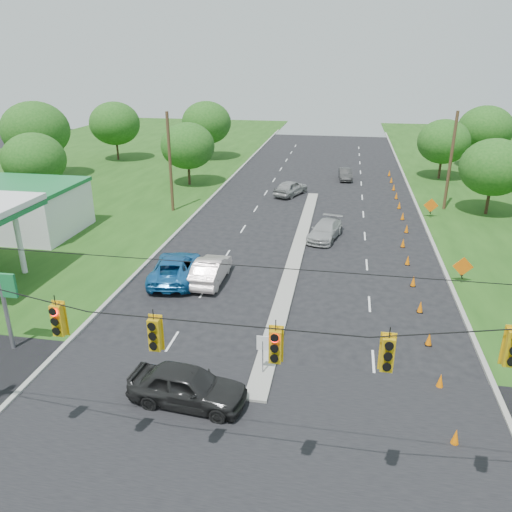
# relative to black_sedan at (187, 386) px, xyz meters

# --- Properties ---
(ground) EXTENTS (160.00, 160.00, 0.00)m
(ground) POSITION_rel_black_sedan_xyz_m (2.74, -3.55, -0.84)
(ground) COLOR black
(ground) RESTS_ON ground
(cross_street) EXTENTS (160.00, 14.00, 0.02)m
(cross_street) POSITION_rel_black_sedan_xyz_m (2.74, -3.55, -0.84)
(cross_street) COLOR black
(cross_street) RESTS_ON ground
(curb_left) EXTENTS (0.25, 110.00, 0.16)m
(curb_left) POSITION_rel_black_sedan_xyz_m (-7.36, 26.45, -0.84)
(curb_left) COLOR gray
(curb_left) RESTS_ON ground
(curb_right) EXTENTS (0.25, 110.00, 0.16)m
(curb_right) POSITION_rel_black_sedan_xyz_m (12.84, 26.45, -0.84)
(curb_right) COLOR gray
(curb_right) RESTS_ON ground
(median) EXTENTS (1.00, 34.00, 0.18)m
(median) POSITION_rel_black_sedan_xyz_m (2.74, 17.45, -0.84)
(median) COLOR gray
(median) RESTS_ON ground
(median_sign) EXTENTS (0.55, 0.06, 2.05)m
(median_sign) POSITION_rel_black_sedan_xyz_m (2.74, 2.45, 0.62)
(median_sign) COLOR gray
(median_sign) RESTS_ON ground
(signal_span) EXTENTS (25.60, 0.32, 9.00)m
(signal_span) POSITION_rel_black_sedan_xyz_m (2.69, -4.55, 4.13)
(signal_span) COLOR #422D1C
(signal_span) RESTS_ON ground
(utility_pole_far_left) EXTENTS (0.28, 0.28, 9.00)m
(utility_pole_far_left) POSITION_rel_black_sedan_xyz_m (-9.76, 26.45, 3.66)
(utility_pole_far_left) COLOR #422D1C
(utility_pole_far_left) RESTS_ON ground
(utility_pole_far_right) EXTENTS (0.28, 0.28, 9.00)m
(utility_pole_far_right) POSITION_rel_black_sedan_xyz_m (15.24, 31.45, 3.66)
(utility_pole_far_right) COLOR #422D1C
(utility_pole_far_right) RESTS_ON ground
(cone_0) EXTENTS (0.32, 0.32, 0.70)m
(cone_0) POSITION_rel_black_sedan_xyz_m (10.51, -0.55, -0.49)
(cone_0) COLOR orange
(cone_0) RESTS_ON ground
(cone_1) EXTENTS (0.32, 0.32, 0.70)m
(cone_1) POSITION_rel_black_sedan_xyz_m (10.51, 2.95, -0.49)
(cone_1) COLOR orange
(cone_1) RESTS_ON ground
(cone_2) EXTENTS (0.32, 0.32, 0.70)m
(cone_2) POSITION_rel_black_sedan_xyz_m (10.51, 6.45, -0.49)
(cone_2) COLOR orange
(cone_2) RESTS_ON ground
(cone_3) EXTENTS (0.32, 0.32, 0.70)m
(cone_3) POSITION_rel_black_sedan_xyz_m (10.51, 9.95, -0.49)
(cone_3) COLOR orange
(cone_3) RESTS_ON ground
(cone_4) EXTENTS (0.32, 0.32, 0.70)m
(cone_4) POSITION_rel_black_sedan_xyz_m (10.51, 13.45, -0.49)
(cone_4) COLOR orange
(cone_4) RESTS_ON ground
(cone_5) EXTENTS (0.32, 0.32, 0.70)m
(cone_5) POSITION_rel_black_sedan_xyz_m (10.51, 16.95, -0.49)
(cone_5) COLOR orange
(cone_5) RESTS_ON ground
(cone_6) EXTENTS (0.32, 0.32, 0.70)m
(cone_6) POSITION_rel_black_sedan_xyz_m (10.51, 20.45, -0.49)
(cone_6) COLOR orange
(cone_6) RESTS_ON ground
(cone_7) EXTENTS (0.32, 0.32, 0.70)m
(cone_7) POSITION_rel_black_sedan_xyz_m (11.11, 23.95, -0.49)
(cone_7) COLOR orange
(cone_7) RESTS_ON ground
(cone_8) EXTENTS (0.32, 0.32, 0.70)m
(cone_8) POSITION_rel_black_sedan_xyz_m (11.11, 27.45, -0.49)
(cone_8) COLOR orange
(cone_8) RESTS_ON ground
(cone_9) EXTENTS (0.32, 0.32, 0.70)m
(cone_9) POSITION_rel_black_sedan_xyz_m (11.11, 30.95, -0.49)
(cone_9) COLOR orange
(cone_9) RESTS_ON ground
(cone_10) EXTENTS (0.32, 0.32, 0.70)m
(cone_10) POSITION_rel_black_sedan_xyz_m (11.11, 34.45, -0.49)
(cone_10) COLOR orange
(cone_10) RESTS_ON ground
(cone_11) EXTENTS (0.32, 0.32, 0.70)m
(cone_11) POSITION_rel_black_sedan_xyz_m (11.11, 37.95, -0.49)
(cone_11) COLOR orange
(cone_11) RESTS_ON ground
(cone_12) EXTENTS (0.32, 0.32, 0.70)m
(cone_12) POSITION_rel_black_sedan_xyz_m (11.11, 41.45, -0.49)
(cone_12) COLOR orange
(cone_12) RESTS_ON ground
(cone_13) EXTENTS (0.32, 0.32, 0.70)m
(cone_13) POSITION_rel_black_sedan_xyz_m (11.11, 44.95, -0.49)
(cone_13) COLOR orange
(cone_13) RESTS_ON ground
(work_sign_1) EXTENTS (1.27, 0.58, 1.37)m
(work_sign_1) POSITION_rel_black_sedan_xyz_m (13.54, 14.45, 0.25)
(work_sign_1) COLOR black
(work_sign_1) RESTS_ON ground
(work_sign_2) EXTENTS (1.27, 0.58, 1.37)m
(work_sign_2) POSITION_rel_black_sedan_xyz_m (13.54, 28.45, 0.25)
(work_sign_2) COLOR black
(work_sign_2) RESTS_ON ground
(tree_2) EXTENTS (5.88, 5.88, 6.86)m
(tree_2) POSITION_rel_black_sedan_xyz_m (-23.26, 26.45, 3.49)
(tree_2) COLOR black
(tree_2) RESTS_ON ground
(tree_3) EXTENTS (7.56, 7.56, 8.82)m
(tree_3) POSITION_rel_black_sedan_xyz_m (-29.26, 36.45, 4.73)
(tree_3) COLOR black
(tree_3) RESTS_ON ground
(tree_4) EXTENTS (6.72, 6.72, 7.84)m
(tree_4) POSITION_rel_black_sedan_xyz_m (-25.26, 48.45, 4.11)
(tree_4) COLOR black
(tree_4) RESTS_ON ground
(tree_5) EXTENTS (5.88, 5.88, 6.86)m
(tree_5) POSITION_rel_black_sedan_xyz_m (-11.26, 36.45, 3.49)
(tree_5) COLOR black
(tree_5) RESTS_ON ground
(tree_6) EXTENTS (6.72, 6.72, 7.84)m
(tree_6) POSITION_rel_black_sedan_xyz_m (-13.26, 51.45, 4.11)
(tree_6) COLOR black
(tree_6) RESTS_ON ground
(tree_9) EXTENTS (5.88, 5.88, 6.86)m
(tree_9) POSITION_rel_black_sedan_xyz_m (18.74, 30.45, 3.49)
(tree_9) COLOR black
(tree_9) RESTS_ON ground
(tree_11) EXTENTS (6.72, 6.72, 7.84)m
(tree_11) POSITION_rel_black_sedan_xyz_m (22.74, 51.45, 4.11)
(tree_11) COLOR black
(tree_11) RESTS_ON ground
(tree_12) EXTENTS (5.88, 5.88, 6.86)m
(tree_12) POSITION_rel_black_sedan_xyz_m (16.74, 44.45, 3.49)
(tree_12) COLOR black
(tree_12) RESTS_ON ground
(black_sedan) EXTENTS (5.11, 2.44, 1.69)m
(black_sedan) POSITION_rel_black_sedan_xyz_m (0.00, 0.00, 0.00)
(black_sedan) COLOR black
(black_sedan) RESTS_ON ground
(white_sedan) EXTENTS (1.73, 4.89, 1.61)m
(white_sedan) POSITION_rel_black_sedan_xyz_m (-2.22, 11.91, -0.04)
(white_sedan) COLOR silver
(white_sedan) RESTS_ON ground
(blue_pickup) EXTENTS (3.48, 6.17, 1.63)m
(blue_pickup) POSITION_rel_black_sedan_xyz_m (-4.55, 11.81, -0.03)
(blue_pickup) COLOR #185C9C
(blue_pickup) RESTS_ON ground
(silver_car_far) EXTENTS (2.99, 5.15, 1.40)m
(silver_car_far) POSITION_rel_black_sedan_xyz_m (4.60, 21.30, -0.14)
(silver_car_far) COLOR #A5A5A5
(silver_car_far) RESTS_ON ground
(silver_car_oncoming) EXTENTS (3.58, 5.01, 1.58)m
(silver_car_oncoming) POSITION_rel_black_sedan_xyz_m (0.41, 34.00, -0.05)
(silver_car_oncoming) COLOR gray
(silver_car_oncoming) RESTS_ON ground
(dark_car_receding) EXTENTS (1.72, 4.05, 1.30)m
(dark_car_receding) POSITION_rel_black_sedan_xyz_m (5.88, 42.08, -0.19)
(dark_car_receding) COLOR #2C2C2C
(dark_car_receding) RESTS_ON ground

